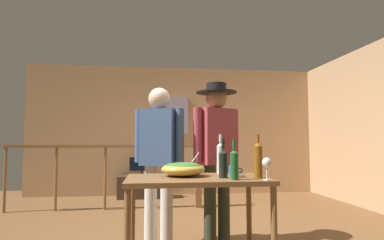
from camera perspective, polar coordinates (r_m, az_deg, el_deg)
name	(u,v)px	position (r m, az deg, el deg)	size (l,w,h in m)	color
ground_plane	(195,238)	(3.83, 0.58, -20.37)	(7.88, 7.88, 0.00)	brown
back_wall	(176,130)	(6.69, -2.97, -1.88)	(5.98, 0.10, 2.64)	tan
side_wall_right	(377,127)	(5.73, 30.25, -1.01)	(0.10, 4.55, 2.64)	tan
framed_picture	(173,116)	(6.64, -3.44, 0.81)	(0.63, 0.03, 0.78)	#978EAB
stair_railing	(138,166)	(5.30, -9.57, -8.12)	(3.11, 0.10, 1.09)	brown
tv_console	(141,187)	(6.38, -9.05, -11.72)	(0.90, 0.40, 0.42)	#38281E
flat_screen_tv	(142,165)	(6.30, -9.01, -7.90)	(0.46, 0.12, 0.36)	black
serving_table	(197,188)	(2.78, 0.86, -12.01)	(1.20, 0.72, 0.78)	brown
salad_bowl	(183,168)	(2.83, -1.62, -8.67)	(0.39, 0.39, 0.21)	gold
wine_glass	(267,164)	(2.62, 13.25, -7.63)	(0.07, 0.07, 0.18)	silver
wine_bottle_dark	(223,163)	(2.71, 5.62, -7.61)	(0.07, 0.07, 0.33)	black
wine_bottle_green	(234,164)	(2.59, 7.58, -7.75)	(0.07, 0.07, 0.32)	#1E5628
wine_bottle_amber	(258,159)	(2.76, 11.76, -6.91)	(0.08, 0.08, 0.36)	brown
wine_bottle_clear	(220,157)	(3.05, 5.13, -6.68)	(0.07, 0.07, 0.37)	silver
mug_blue	(234,171)	(2.86, 7.54, -9.01)	(0.13, 0.09, 0.09)	#3866B2
person_standing_left	(159,152)	(3.38, -5.95, -5.71)	(0.51, 0.35, 1.66)	beige
person_standing_right	(217,146)	(3.45, 4.45, -4.70)	(0.54, 0.44, 1.72)	#2D3323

